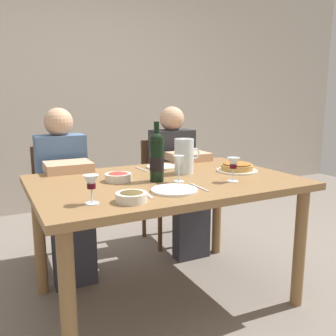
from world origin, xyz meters
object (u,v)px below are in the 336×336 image
Objects in this scene: dining_table at (166,194)px; wine_glass_left_diner at (91,184)px; salad_bowl at (118,176)px; wine_glass_centre at (233,164)px; dinner_plate_left_setting at (174,190)px; wine_glass_right_diner at (179,163)px; chair_left at (60,196)px; dinner_plate_right_setting at (162,167)px; water_pitcher at (184,158)px; diner_right at (178,175)px; chair_right at (165,183)px; diner_left at (65,187)px; baked_tart at (237,167)px; olive_bowl at (131,196)px; wine_bottle at (157,157)px.

wine_glass_left_diner is at bearing -150.22° from dining_table.
wine_glass_centre is (0.57, -0.31, 0.07)m from salad_bowl.
salad_bowl reaches higher than dinner_plate_left_setting.
wine_glass_right_diner is 1.16m from chair_left.
salad_bowl is 1.10× the size of wine_glass_centre.
salad_bowl is at bearing -148.23° from dinner_plate_right_setting.
water_pitcher is at bearing 111.76° from wine_glass_centre.
wine_glass_centre is 0.12× the size of diner_right.
wine_glass_right_diner is 1.14m from chair_right.
dinner_plate_right_setting is (0.14, 0.32, 0.10)m from dining_table.
diner_left reaches higher than chair_right.
baked_tart is 0.95m from chair_right.
diner_left is (-0.00, -0.24, 0.12)m from chair_left.
wine_glass_left_diner is at bearing 87.95° from chair_left.
water_pitcher is 0.36m from baked_tart.
wine_glass_left_diner is 1.57m from chair_right.
diner_left reaches higher than wine_glass_right_diner.
salad_bowl is at bearing 104.07° from chair_left.
olive_bowl is (-0.53, -0.44, -0.07)m from water_pitcher.
water_pitcher is 0.45m from salad_bowl.
baked_tart is 0.23× the size of diner_right.
dining_table is 0.30m from salad_bowl.
water_pitcher is 1.44× the size of salad_bowl.
water_pitcher reaches higher than salad_bowl.
dinner_plate_left_setting is at bearing -125.10° from wine_glass_right_diner.
water_pitcher is 0.67m from diner_right.
wine_glass_left_diner is 0.83m from wine_glass_centre.
wine_glass_right_diner is at bearing -35.74° from wine_bottle.
wine_glass_right_diner is 1.09× the size of wine_glass_centre.
wine_glass_centre is at bearing -25.90° from wine_glass_right_diner.
wine_glass_left_diner is 1.24m from chair_left.
diner_left is (-0.19, 0.58, -0.17)m from salad_bowl.
chair_left reaches higher than dinner_plate_right_setting.
diner_right is (0.90, 0.00, 0.00)m from diner_left.
diner_right reaches higher than chair_right.
wine_bottle is at bearing 85.55° from dinner_plate_left_setting.
baked_tart is at bearing 138.09° from chair_left.
olive_bowl is 1.30m from diner_right.
baked_tart is at bearing 23.28° from dinner_plate_left_setting.
chair_left is (-0.48, 0.99, -0.37)m from wine_glass_right_diner.
wine_bottle is 1.42× the size of dinner_plate_left_setting.
wine_bottle reaches higher than wine_glass_right_diner.
dining_table is at bearing 107.58° from wine_glass_right_diner.
wine_glass_right_diner is at bearing 19.65° from wine_glass_left_diner.
olive_bowl is (-0.28, -0.32, -0.11)m from wine_bottle.
water_pitcher reaches higher than dinner_plate_right_setting.
chair_right is at bearing -178.36° from chair_left.
baked_tart is at bearing -17.76° from water_pitcher.
chair_left is (-0.38, 0.91, -0.40)m from wine_bottle.
baked_tart is at bearing 47.53° from wine_glass_centre.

